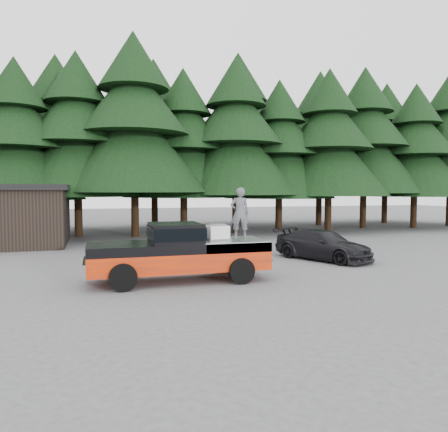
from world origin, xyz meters
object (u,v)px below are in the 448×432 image
object	(u,v)px
parked_car	(323,245)
man_on_bed	(240,213)
air_compressor	(218,233)
pickup_truck	(178,261)

from	to	relation	value
parked_car	man_on_bed	bearing A→B (deg)	-176.94
air_compressor	pickup_truck	bearing A→B (deg)	171.25
air_compressor	man_on_bed	bearing A→B (deg)	5.66
air_compressor	man_on_bed	xyz separation A→B (m)	(0.84, 0.16, 0.65)
man_on_bed	parked_car	size ratio (longest dim) A/B	0.40
air_compressor	parked_car	world-z (taller)	air_compressor
pickup_truck	parked_car	xyz separation A→B (m)	(6.81, 2.63, -0.02)
pickup_truck	air_compressor	bearing A→B (deg)	-3.56
pickup_truck	man_on_bed	xyz separation A→B (m)	(2.15, 0.08, 1.55)
air_compressor	man_on_bed	size ratio (longest dim) A/B	0.39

